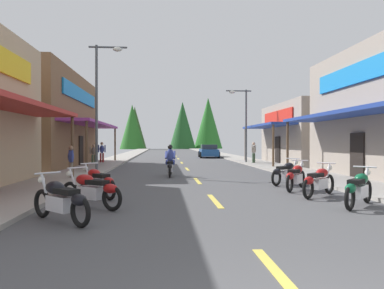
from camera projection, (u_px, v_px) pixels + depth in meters
ground at (178, 159)px, 36.08m from camera, size 9.15×97.42×0.10m
sidewalk_left at (119, 158)px, 35.61m from camera, size 2.59×97.42×0.12m
sidewalk_right at (236, 158)px, 36.54m from camera, size 2.59×97.42×0.12m
centerline_dashes at (177, 158)px, 38.49m from camera, size 0.16×71.00×0.01m
storefront_left_far at (18, 121)px, 24.40m from camera, size 10.20×13.02×6.26m
storefront_right_far at (320, 134)px, 27.41m from camera, size 8.51×9.18×4.59m
streetlamp_left at (102, 92)px, 18.88m from camera, size 1.99×0.30×6.77m
streetlamp_right at (242, 115)px, 28.07m from camera, size 1.99×0.30×5.77m
motorcycle_parked_right_0 at (359, 188)px, 9.41m from camera, size 1.60×1.57×1.04m
motorcycle_parked_right_1 at (319, 181)px, 11.18m from camera, size 1.67×1.50×1.04m
motorcycle_parked_right_2 at (296, 176)px, 12.68m from camera, size 1.35×1.78×1.04m
motorcycle_parked_right_3 at (286, 172)px, 14.32m from camera, size 1.68×1.47×1.04m
motorcycle_parked_left_0 at (61, 199)px, 7.57m from camera, size 1.60×1.56×1.04m
motorcycle_parked_left_1 at (91, 189)px, 9.21m from camera, size 1.80×1.33×1.04m
motorcycle_parked_left_2 at (98, 181)px, 10.99m from camera, size 1.39×1.75×1.04m
rider_cruising_lead at (170, 163)px, 17.66m from camera, size 0.60×2.14×1.57m
pedestrian_by_shop at (254, 151)px, 27.14m from camera, size 0.44×0.44×1.67m
pedestrian_browsing at (94, 153)px, 25.99m from camera, size 0.55×0.36×1.53m
pedestrian_waiting at (102, 151)px, 27.63m from camera, size 0.56×0.33×1.68m
pedestrian_strolling at (71, 160)px, 16.08m from camera, size 0.40×0.52×1.53m
parked_car_curbside at (209, 151)px, 38.54m from camera, size 2.19×4.36×1.40m
treeline_backdrop at (179, 126)px, 87.69m from camera, size 24.87×11.50×12.73m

